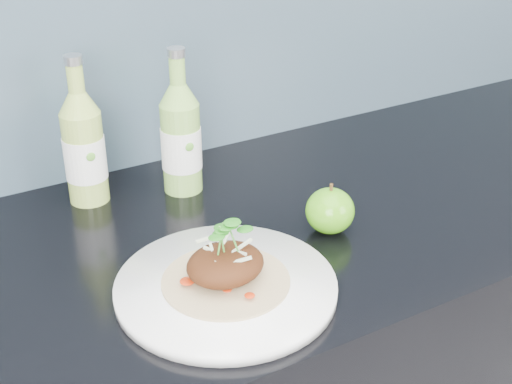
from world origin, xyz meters
TOP-DOWN VIEW (x-y plane):
  - dinner_plate at (-0.06, 1.56)m, footprint 0.33×0.33m
  - pork_taco at (-0.06, 1.56)m, footprint 0.17×0.17m
  - green_apple at (0.14, 1.62)m, footprint 0.08×0.08m
  - cider_bottle_left at (-0.14, 1.90)m, footprint 0.08×0.08m
  - cider_bottle_right at (0.01, 1.86)m, footprint 0.07×0.07m

SIDE VIEW (x-z plane):
  - dinner_plate at x=-0.06m, z-range 0.90..0.92m
  - green_apple at x=0.14m, z-range 0.90..0.97m
  - pork_taco at x=-0.06m, z-range 0.89..1.00m
  - cider_bottle_left at x=-0.14m, z-range 0.87..1.11m
  - cider_bottle_right at x=0.01m, z-range 0.87..1.11m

